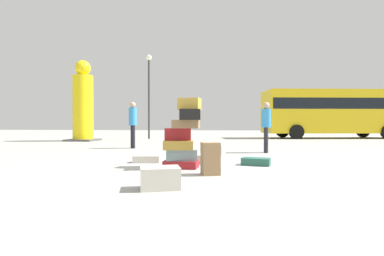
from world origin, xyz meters
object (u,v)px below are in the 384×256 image
suitcase_cream_foreground_far (147,159)px  parked_bus (332,111)px  suitcase_brown_white_trunk (210,159)px  person_bearded_onlooker (133,121)px  suitcase_teal_right_side (256,162)px  lamp_post (149,83)px  suitcase_tower (183,139)px  suitcase_cream_behind_tower (214,151)px  yellow_dummy_statue (83,105)px  person_tourist_with_camera (266,123)px  suitcase_cream_left_side (160,178)px  suitcase_cream_upright_blue (206,159)px

suitcase_cream_foreground_far → parked_bus: size_ratio=0.07×
suitcase_brown_white_trunk → person_bearded_onlooker: 6.35m
suitcase_cream_foreground_far → suitcase_teal_right_side: bearing=-9.8°
parked_bus → lamp_post: bearing=-177.1°
suitcase_tower → suitcase_cream_behind_tower: (0.54, 2.31, -0.45)m
suitcase_brown_white_trunk → suitcase_cream_behind_tower: size_ratio=1.00×
suitcase_brown_white_trunk → yellow_dummy_statue: size_ratio=0.13×
suitcase_teal_right_side → parked_bus: parked_bus is taller
yellow_dummy_statue → suitcase_cream_behind_tower: bearing=-41.6°
person_bearded_onlooker → suitcase_cream_behind_tower: bearing=21.7°
person_tourist_with_camera → parked_bus: 12.19m
suitcase_brown_white_trunk → lamp_post: 13.71m
suitcase_brown_white_trunk → yellow_dummy_statue: bearing=111.4°
suitcase_teal_right_side → yellow_dummy_statue: (-8.58, 8.48, 1.91)m
suitcase_teal_right_side → person_bearded_onlooker: bearing=150.4°
suitcase_cream_behind_tower → yellow_dummy_statue: bearing=152.5°
yellow_dummy_statue → person_bearded_onlooker: bearing=-45.2°
yellow_dummy_statue → person_tourist_with_camera: bearing=-31.2°
suitcase_tower → yellow_dummy_statue: yellow_dummy_statue is taller
suitcase_teal_right_side → parked_bus: 15.14m
person_tourist_with_camera → yellow_dummy_statue: (-9.18, 5.56, 1.03)m
suitcase_brown_white_trunk → yellow_dummy_statue: (-7.66, 9.79, 1.70)m
suitcase_cream_left_side → suitcase_teal_right_side: 2.94m
suitcase_cream_behind_tower → person_tourist_with_camera: person_tourist_with_camera is taller
suitcase_teal_right_side → lamp_post: lamp_post is taller
suitcase_tower → suitcase_cream_behind_tower: size_ratio=2.51×
suitcase_brown_white_trunk → parked_bus: (7.24, 14.96, 1.55)m
suitcase_cream_left_side → suitcase_cream_upright_blue: size_ratio=0.89×
person_bearded_onlooker → yellow_dummy_statue: 6.29m
suitcase_cream_upright_blue → suitcase_teal_right_side: 1.12m
suitcase_cream_left_side → suitcase_brown_white_trunk: size_ratio=0.94×
person_tourist_with_camera → suitcase_teal_right_side: bearing=0.3°
suitcase_cream_left_side → parked_bus: bearing=46.3°
suitcase_cream_upright_blue → suitcase_tower: bearing=-102.1°
suitcase_brown_white_trunk → suitcase_cream_upright_blue: size_ratio=0.95×
suitcase_brown_white_trunk → suitcase_cream_behind_tower: 3.08m
suitcase_cream_upright_blue → suitcase_cream_behind_tower: 1.60m
person_bearded_onlooker → suitcase_teal_right_side: bearing=13.5°
person_tourist_with_camera → lamp_post: lamp_post is taller
person_bearded_onlooker → lamp_post: 7.65m
suitcase_cream_foreground_far → suitcase_cream_behind_tower: bearing=40.5°
suitcase_cream_upright_blue → yellow_dummy_statue: (-7.48, 8.31, 1.89)m
suitcase_cream_left_side → suitcase_cream_upright_blue: suitcase_cream_left_side is taller
suitcase_cream_left_side → yellow_dummy_statue: size_ratio=0.12×
suitcase_teal_right_side → person_bearded_onlooker: (-4.20, 4.06, 0.97)m
suitcase_cream_behind_tower → lamp_post: size_ratio=0.11×
lamp_post → person_tourist_with_camera: bearing=-53.1°
suitcase_cream_upright_blue → suitcase_teal_right_side: bearing=11.2°
suitcase_tower → suitcase_cream_left_side: (-0.00, -1.95, -0.45)m
suitcase_cream_foreground_far → yellow_dummy_statue: size_ratio=0.14×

